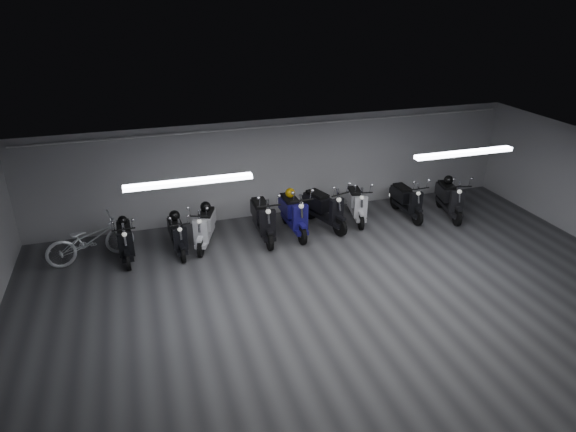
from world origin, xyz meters
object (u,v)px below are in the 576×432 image
object	(u,v)px
scooter_6	(357,199)
helmet_0	(122,220)
scooter_8	(407,195)
helmet_1	(206,207)
scooter_4	(294,207)
scooter_1	(177,230)
scooter_2	(204,221)
scooter_9	(451,193)
helmet_4	(174,216)
scooter_3	(263,212)
bicycle	(89,235)
scooter_5	(325,202)
helmet_3	(448,180)
scooter_0	(125,234)
helmet_2	(290,193)

from	to	relation	value
scooter_6	helmet_0	world-z (taller)	scooter_6
scooter_8	helmet_1	xyz separation A→B (m)	(-5.70, 0.20, 0.29)
scooter_4	scooter_6	xyz separation A→B (m)	(1.94, 0.24, -0.08)
scooter_1	scooter_2	size ratio (longest dim) A/B	0.92
scooter_9	helmet_4	xyz separation A→B (m)	(-7.70, 0.35, 0.19)
helmet_0	scooter_8	bearing A→B (deg)	-0.73
scooter_3	helmet_1	bearing A→B (deg)	169.53
scooter_1	bicycle	xyz separation A→B (m)	(-2.05, 0.24, 0.05)
scooter_5	helmet_0	distance (m)	5.25
scooter_8	helmet_0	world-z (taller)	scooter_8
helmet_1	scooter_3	bearing A→B (deg)	-12.02
scooter_9	helmet_3	distance (m)	0.40
scooter_2	helmet_4	xyz separation A→B (m)	(-0.72, 0.06, 0.23)
scooter_8	helmet_3	bearing A→B (deg)	-4.18
scooter_5	scooter_2	bearing A→B (deg)	164.24
scooter_0	helmet_0	world-z (taller)	scooter_0
scooter_4	helmet_1	distance (m)	2.30
scooter_6	bicycle	world-z (taller)	scooter_6
scooter_0	scooter_1	world-z (taller)	scooter_0
scooter_0	helmet_2	bearing A→B (deg)	2.92
scooter_1	scooter_9	size ratio (longest dim) A/B	0.86
scooter_2	scooter_8	bearing A→B (deg)	20.71
helmet_0	scooter_4	bearing A→B (deg)	-1.82
scooter_0	helmet_4	distance (m)	1.26
scooter_3	helmet_4	distance (m)	2.24
scooter_6	helmet_0	distance (m)	6.27
helmet_4	scooter_9	bearing A→B (deg)	-2.63
scooter_0	helmet_1	xyz separation A→B (m)	(2.03, 0.35, 0.32)
helmet_3	scooter_0	bearing A→B (deg)	-179.50
helmet_4	helmet_1	bearing A→B (deg)	12.07
helmet_4	scooter_5	bearing A→B (deg)	0.48
scooter_6	scooter_9	distance (m)	2.72
scooter_0	bicycle	size ratio (longest dim) A/B	0.85
scooter_9	helmet_4	distance (m)	7.71
scooter_3	scooter_5	xyz separation A→B (m)	(1.78, 0.17, -0.01)
helmet_0	helmet_4	bearing A→B (deg)	-3.12
scooter_2	helmet_0	xyz separation A→B (m)	(-1.95, 0.13, 0.25)
bicycle	scooter_3	bearing A→B (deg)	-106.96
scooter_6	helmet_3	xyz separation A→B (m)	(2.73, -0.26, 0.35)
scooter_6	helmet_1	bearing A→B (deg)	-168.55
scooter_1	scooter_4	xyz separation A→B (m)	(3.07, 0.16, 0.13)
helmet_2	helmet_3	size ratio (longest dim) A/B	1.00
scooter_2	scooter_6	bearing A→B (deg)	23.46
bicycle	helmet_2	size ratio (longest dim) A/B	7.74
helmet_4	scooter_2	bearing A→B (deg)	-4.90
scooter_3	scooter_4	bearing A→B (deg)	5.73
scooter_6	scooter_9	size ratio (longest dim) A/B	0.93
scooter_9	helmet_1	bearing A→B (deg)	-171.89
helmet_0	bicycle	bearing A→B (deg)	-175.72
scooter_0	helmet_4	bearing A→B (deg)	5.92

